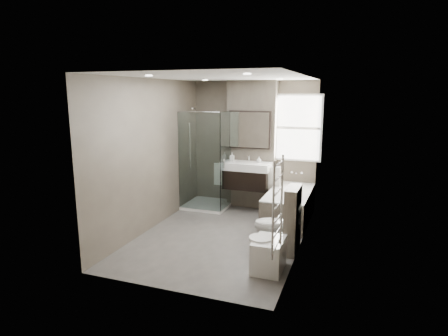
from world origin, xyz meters
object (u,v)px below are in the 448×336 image
at_px(bathtub, 289,205).
at_px(bidet, 268,254).
at_px(toilet, 277,226).
at_px(vanity, 247,175).

height_order(bathtub, bidet, bathtub).
bearing_deg(bathtub, bidet, -87.54).
height_order(toilet, bidet, toilet).
distance_m(toilet, bidet, 0.78).
bearing_deg(toilet, vanity, -156.75).
xyz_separation_m(bathtub, bidet, (0.09, -2.06, -0.09)).
bearing_deg(bathtub, vanity, 160.63).
xyz_separation_m(bathtub, toilet, (0.05, -1.29, 0.04)).
relative_size(toilet, bidet, 1.28).
relative_size(bathtub, toilet, 2.23).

